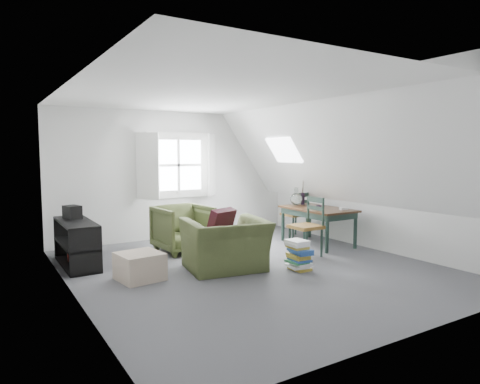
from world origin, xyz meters
TOP-DOWN VIEW (x-y plane):
  - floor at (0.00, 0.00)m, footprint 5.50×5.50m
  - ceiling at (0.00, 0.00)m, footprint 5.50×5.50m
  - wall_back at (0.00, 2.75)m, footprint 5.00×0.00m
  - wall_front at (0.00, -2.75)m, footprint 5.00×0.00m
  - wall_left at (-2.50, 0.00)m, footprint 0.00×5.50m
  - wall_right at (2.50, 0.00)m, footprint 0.00×5.50m
  - slope_left at (-1.55, 0.00)m, footprint 3.19×5.50m
  - slope_right at (1.55, 0.00)m, footprint 3.19×5.50m
  - dormer_window at (0.00, 2.68)m, footprint 1.71×0.35m
  - skylight at (1.55, 1.30)m, footprint 0.35×0.75m
  - armchair_near at (-0.40, 0.12)m, footprint 1.27×1.15m
  - armchair_far at (-0.44, 1.52)m, footprint 0.92×0.95m
  - throw_pillow at (-0.40, 0.27)m, footprint 0.53×0.42m
  - ottoman at (-1.62, 0.31)m, footprint 0.61×0.61m
  - dining_table at (1.91, 0.72)m, footprint 0.82×1.37m
  - demijohn at (1.76, 1.17)m, footprint 0.24×0.24m
  - vase_twigs at (2.01, 1.27)m, footprint 0.07×0.08m
  - cup at (1.66, 0.42)m, footprint 0.13×0.13m
  - paper_box at (2.11, 0.27)m, footprint 0.15×0.12m
  - dining_chair_far at (1.99, 1.47)m, footprint 0.43×0.43m
  - dining_chair_near at (1.18, 0.15)m, footprint 0.46×0.46m
  - media_shelf at (-2.19, 1.48)m, footprint 0.44×1.32m
  - electronics_box at (-2.19, 1.77)m, footprint 0.27×0.32m
  - magazine_stack at (0.50, -0.44)m, footprint 0.33×0.39m

SIDE VIEW (x-z plane):
  - floor at x=0.00m, z-range 0.00..0.00m
  - armchair_near at x=-0.40m, z-range -0.37..0.37m
  - armchair_far at x=-0.44m, z-range -0.40..0.40m
  - ottoman at x=-1.62m, z-range 0.00..0.36m
  - magazine_stack at x=0.50m, z-range 0.00..0.44m
  - media_shelf at x=-2.19m, z-range -0.03..0.65m
  - dining_chair_far at x=1.99m, z-range 0.02..0.93m
  - dining_chair_near at x=1.18m, z-range 0.02..0.99m
  - dining_table at x=1.91m, z-range 0.25..0.93m
  - throw_pillow at x=-0.40m, z-range 0.41..0.89m
  - cup at x=1.66m, z-range 0.64..0.73m
  - paper_box at x=2.11m, z-range 0.68..0.73m
  - electronics_box at x=-2.19m, z-range 0.66..0.88m
  - vase_twigs at x=2.01m, z-range 0.52..1.10m
  - demijohn at x=1.76m, z-range 0.65..0.99m
  - wall_back at x=0.00m, z-range -1.25..3.75m
  - wall_front at x=0.00m, z-range -1.25..3.75m
  - wall_left at x=-2.50m, z-range -1.50..4.00m
  - wall_right at x=2.50m, z-range -1.50..4.00m
  - dormer_window at x=0.00m, z-range 0.80..2.10m
  - skylight at x=1.55m, z-range 1.51..1.98m
  - slope_left at x=-1.55m, z-range -0.47..4.02m
  - slope_right at x=1.55m, z-range -0.47..4.02m
  - ceiling at x=0.00m, z-range 2.50..2.50m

